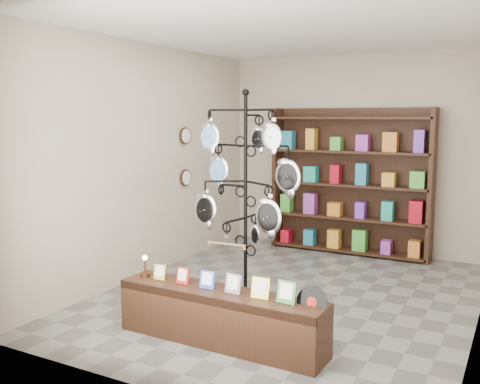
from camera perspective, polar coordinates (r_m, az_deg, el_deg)
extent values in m
plane|color=slate|center=(6.36, 5.27, -10.97)|extent=(5.00, 5.00, 0.00)
plane|color=#B8A894|center=(8.39, 12.11, 3.97)|extent=(4.00, 0.00, 4.00)
plane|color=#B8A894|center=(3.87, -9.07, -0.44)|extent=(4.00, 0.00, 4.00)
plane|color=#B8A894|center=(7.06, -9.71, 3.31)|extent=(0.00, 5.00, 5.00)
plane|color=white|center=(6.09, 5.65, 16.82)|extent=(5.00, 5.00, 0.00)
cylinder|color=black|center=(6.12, 0.58, -11.52)|extent=(0.48, 0.48, 0.03)
cylinder|color=black|center=(5.84, 0.59, -0.97)|extent=(0.04, 0.04, 2.30)
sphere|color=black|center=(5.78, 0.61, 10.59)|extent=(0.08, 0.08, 0.08)
ellipsoid|color=silver|center=(6.14, 1.63, -4.61)|extent=(0.12, 0.04, 0.24)
cube|color=#AB7F47|center=(5.67, -1.44, -5.54)|extent=(0.44, 0.06, 0.04)
cube|color=black|center=(5.03, -2.10, -13.16)|extent=(2.03, 0.46, 0.50)
cube|color=gold|center=(5.30, -8.54, -8.45)|extent=(0.13, 0.05, 0.15)
cube|color=#A8170D|center=(5.14, -6.09, -8.88)|extent=(0.14, 0.05, 0.16)
cube|color=#263FA5|center=(4.99, -3.49, -9.32)|extent=(0.15, 0.06, 0.17)
cube|color=#E54C33|center=(4.85, -0.72, -9.76)|extent=(0.16, 0.06, 0.17)
cube|color=gold|center=(4.72, 2.22, -10.21)|extent=(0.17, 0.06, 0.18)
cube|color=#337233|center=(4.62, 5.00, -10.60)|extent=(0.18, 0.06, 0.19)
cylinder|color=black|center=(4.60, 7.68, -11.58)|extent=(0.28, 0.07, 0.27)
cylinder|color=#A8170D|center=(4.60, 7.67, -11.60)|extent=(0.09, 0.03, 0.09)
cylinder|color=#4C2915|center=(5.43, -10.08, -8.70)|extent=(0.09, 0.09, 0.04)
cylinder|color=#4C2915|center=(5.40, -10.10, -7.86)|extent=(0.02, 0.02, 0.13)
sphere|color=#FFBF59|center=(5.38, -10.12, -6.92)|extent=(0.05, 0.05, 0.05)
cube|color=black|center=(8.37, 11.92, 1.22)|extent=(2.40, 0.04, 2.20)
cube|color=black|center=(8.63, 4.08, 1.57)|extent=(0.06, 0.36, 2.20)
cube|color=black|center=(7.97, 19.75, 0.58)|extent=(0.06, 0.36, 2.20)
cube|color=black|center=(8.41, 11.40, -6.02)|extent=(2.36, 0.36, 0.04)
cube|color=black|center=(8.30, 11.50, -2.67)|extent=(2.36, 0.36, 0.03)
cube|color=black|center=(8.23, 11.59, 0.76)|extent=(2.36, 0.36, 0.04)
cube|color=black|center=(8.18, 11.69, 4.24)|extent=(2.36, 0.36, 0.04)
cube|color=black|center=(8.16, 11.79, 7.74)|extent=(2.36, 0.36, 0.04)
cylinder|color=black|center=(7.67, -5.89, 5.99)|extent=(0.03, 0.24, 0.24)
cylinder|color=black|center=(7.71, -5.83, 1.53)|extent=(0.03, 0.24, 0.24)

